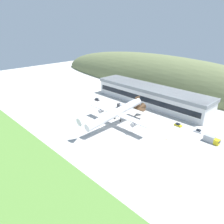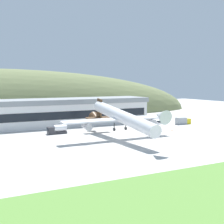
{
  "view_description": "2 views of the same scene",
  "coord_description": "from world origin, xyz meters",
  "px_view_note": "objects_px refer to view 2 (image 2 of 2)",
  "views": [
    {
      "loc": [
        80.27,
        -68.05,
        51.87
      ],
      "look_at": [
        2.84,
        6.49,
        7.31
      ],
      "focal_mm": 35.0,
      "sensor_mm": 36.0,
      "label": 1
    },
    {
      "loc": [
        -44.21,
        -82.74,
        19.47
      ],
      "look_at": [
        4.85,
        11.63,
        8.89
      ],
      "focal_mm": 50.0,
      "sensor_mm": 36.0,
      "label": 2
    }
  ],
  "objects_px": {
    "terminal_building": "(57,110)",
    "cargo_airplane": "(121,117)",
    "traffic_cone_0": "(172,130)",
    "service_car_1": "(141,125)",
    "service_car_2": "(160,123)",
    "box_truck": "(183,121)",
    "fuel_truck": "(57,130)"
  },
  "relations": [
    {
      "from": "cargo_airplane",
      "to": "traffic_cone_0",
      "type": "xyz_separation_m",
      "value": [
        26.74,
        6.9,
        -7.2
      ]
    },
    {
      "from": "cargo_airplane",
      "to": "box_truck",
      "type": "relative_size",
      "value": 6.55
    },
    {
      "from": "fuel_truck",
      "to": "service_car_1",
      "type": "bearing_deg",
      "value": 4.45
    },
    {
      "from": "box_truck",
      "to": "fuel_truck",
      "type": "bearing_deg",
      "value": 178.62
    },
    {
      "from": "terminal_building",
      "to": "service_car_1",
      "type": "distance_m",
      "value": 36.86
    },
    {
      "from": "fuel_truck",
      "to": "traffic_cone_0",
      "type": "xyz_separation_m",
      "value": [
        42.21,
        -13.95,
        -1.29
      ]
    },
    {
      "from": "service_car_1",
      "to": "cargo_airplane",
      "type": "bearing_deg",
      "value": -134.03
    },
    {
      "from": "cargo_airplane",
      "to": "service_car_1",
      "type": "height_order",
      "value": "cargo_airplane"
    },
    {
      "from": "traffic_cone_0",
      "to": "cargo_airplane",
      "type": "bearing_deg",
      "value": -165.53
    },
    {
      "from": "terminal_building",
      "to": "box_truck",
      "type": "bearing_deg",
      "value": -23.1
    },
    {
      "from": "fuel_truck",
      "to": "box_truck",
      "type": "height_order",
      "value": "fuel_truck"
    },
    {
      "from": "cargo_airplane",
      "to": "fuel_truck",
      "type": "height_order",
      "value": "cargo_airplane"
    },
    {
      "from": "service_car_1",
      "to": "traffic_cone_0",
      "type": "height_order",
      "value": "service_car_1"
    },
    {
      "from": "terminal_building",
      "to": "fuel_truck",
      "type": "distance_m",
      "value": 22.22
    },
    {
      "from": "service_car_1",
      "to": "fuel_truck",
      "type": "bearing_deg",
      "value": -175.55
    },
    {
      "from": "service_car_1",
      "to": "fuel_truck",
      "type": "xyz_separation_m",
      "value": [
        -38.53,
        -3.0,
        0.96
      ]
    },
    {
      "from": "service_car_1",
      "to": "service_car_2",
      "type": "relative_size",
      "value": 1.04
    },
    {
      "from": "terminal_building",
      "to": "cargo_airplane",
      "type": "relative_size",
      "value": 1.77
    },
    {
      "from": "terminal_building",
      "to": "traffic_cone_0",
      "type": "bearing_deg",
      "value": -44.18
    },
    {
      "from": "box_truck",
      "to": "traffic_cone_0",
      "type": "relative_size",
      "value": 12.47
    },
    {
      "from": "service_car_2",
      "to": "traffic_cone_0",
      "type": "height_order",
      "value": "service_car_2"
    },
    {
      "from": "terminal_building",
      "to": "fuel_truck",
      "type": "bearing_deg",
      "value": -108.03
    },
    {
      "from": "service_car_2",
      "to": "traffic_cone_0",
      "type": "distance_m",
      "value": 19.38
    },
    {
      "from": "service_car_1",
      "to": "box_truck",
      "type": "distance_m",
      "value": 20.17
    },
    {
      "from": "fuel_truck",
      "to": "traffic_cone_0",
      "type": "relative_size",
      "value": 12.39
    },
    {
      "from": "service_car_2",
      "to": "fuel_truck",
      "type": "height_order",
      "value": "fuel_truck"
    },
    {
      "from": "service_car_1",
      "to": "box_truck",
      "type": "height_order",
      "value": "box_truck"
    },
    {
      "from": "service_car_2",
      "to": "box_truck",
      "type": "distance_m",
      "value": 10.44
    },
    {
      "from": "cargo_airplane",
      "to": "service_car_1",
      "type": "distance_m",
      "value": 33.88
    },
    {
      "from": "service_car_1",
      "to": "service_car_2",
      "type": "bearing_deg",
      "value": 5.65
    },
    {
      "from": "service_car_1",
      "to": "fuel_truck",
      "type": "height_order",
      "value": "fuel_truck"
    },
    {
      "from": "service_car_1",
      "to": "box_truck",
      "type": "bearing_deg",
      "value": -12.61
    }
  ]
}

